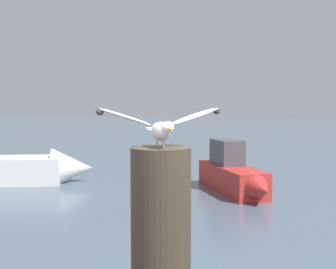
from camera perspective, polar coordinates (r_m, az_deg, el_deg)
The scene contains 3 objects.
mooring_post at distance 2.58m, azimuth -0.87°, elevation -12.19°, with size 0.32×0.32×0.95m, color #382D23.
seagull at distance 2.47m, azimuth -0.87°, elevation 1.16°, with size 0.65×0.40×0.22m.
boat_red at distance 12.08m, azimuth 8.18°, elevation -4.98°, with size 2.11×3.47×1.33m.
Camera 1 is at (0.79, -2.98, 2.38)m, focal length 50.05 mm.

